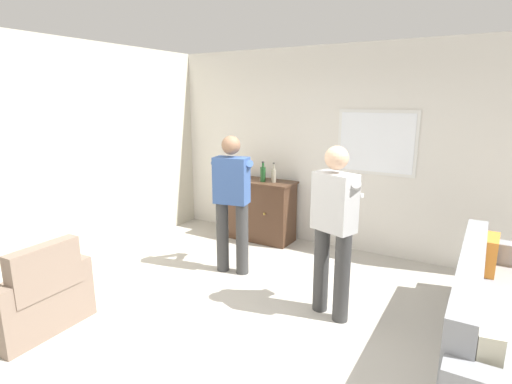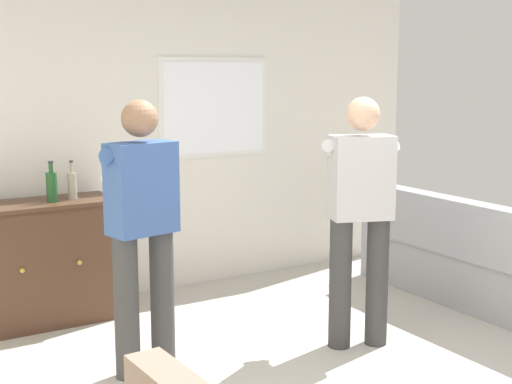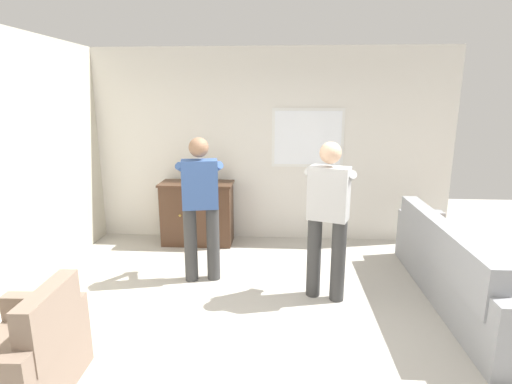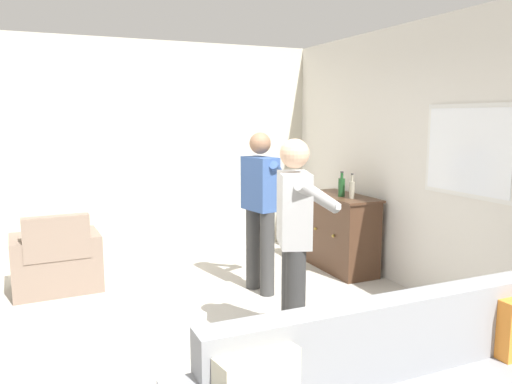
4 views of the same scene
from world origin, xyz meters
name	(u,v)px [view 1 (image 1 of 4)]	position (x,y,z in m)	size (l,w,h in m)	color
ground	(235,333)	(0.00, 0.00, 0.00)	(10.40, 10.40, 0.00)	#B2ADA3
wall_back_with_window	(340,149)	(0.01, 2.66, 1.40)	(5.20, 0.15, 2.80)	silver
wall_side_left	(44,159)	(-2.66, 0.00, 1.40)	(0.12, 5.20, 2.80)	beige
couch	(487,321)	(1.96, 0.75, 0.33)	(0.57, 2.60, 0.86)	gray
armchair	(34,299)	(-1.65, -0.87, 0.29)	(0.68, 0.91, 0.85)	#7F6B5B
sideboard_cabinet	(260,210)	(-1.07, 2.30, 0.46)	(1.04, 0.49, 0.91)	#472D1E
bottle_wine_green	(263,174)	(-0.99, 2.25, 1.03)	(0.08, 0.08, 0.30)	#1E4C23
bottle_liquor_amber	(274,175)	(-0.83, 2.28, 1.02)	(0.07, 0.07, 0.29)	gray
person_standing_left	(232,198)	(-0.77, 1.11, 0.94)	(0.55, 0.51, 1.68)	#383838
person_standing_right	(334,224)	(0.64, 0.76, 0.94)	(0.52, 0.52, 1.68)	#383838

